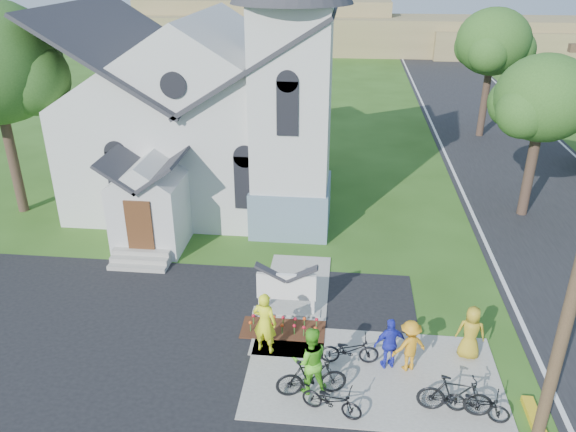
# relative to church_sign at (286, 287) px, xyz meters

# --- Properties ---
(ground) EXTENTS (120.00, 120.00, 0.00)m
(ground) POSITION_rel_church_sign_xyz_m (1.20, -3.20, -1.03)
(ground) COLOR #2D5117
(ground) RESTS_ON ground
(parking_lot) EXTENTS (20.00, 16.00, 0.02)m
(parking_lot) POSITION_rel_church_sign_xyz_m (-5.80, -5.20, -1.02)
(parking_lot) COLOR black
(parking_lot) RESTS_ON ground
(road) EXTENTS (8.00, 90.00, 0.02)m
(road) POSITION_rel_church_sign_xyz_m (11.20, 11.80, -1.02)
(road) COLOR black
(road) RESTS_ON ground
(sidewalk) EXTENTS (7.00, 4.00, 0.05)m
(sidewalk) POSITION_rel_church_sign_xyz_m (2.70, -2.70, -1.00)
(sidewalk) COLOR gray
(sidewalk) RESTS_ON ground
(church) EXTENTS (12.35, 12.00, 13.00)m
(church) POSITION_rel_church_sign_xyz_m (-4.28, 9.28, 4.22)
(church) COLOR silver
(church) RESTS_ON ground
(church_sign) EXTENTS (2.20, 0.40, 1.70)m
(church_sign) POSITION_rel_church_sign_xyz_m (0.00, 0.00, 0.00)
(church_sign) COLOR gray
(church_sign) RESTS_ON ground
(flower_bed) EXTENTS (2.60, 1.10, 0.07)m
(flower_bed) POSITION_rel_church_sign_xyz_m (0.00, -0.90, -0.99)
(flower_bed) COLOR #3B1F10
(flower_bed) RESTS_ON ground
(tree_road_near) EXTENTS (4.00, 4.00, 7.05)m
(tree_road_near) POSITION_rel_church_sign_xyz_m (9.70, 8.80, 4.18)
(tree_road_near) COLOR #3B2820
(tree_road_near) RESTS_ON ground
(tree_road_mid) EXTENTS (4.40, 4.40, 7.80)m
(tree_road_mid) POSITION_rel_church_sign_xyz_m (10.20, 20.80, 4.75)
(tree_road_mid) COLOR #3B2820
(tree_road_mid) RESTS_ON ground
(distant_hills) EXTENTS (61.00, 10.00, 5.60)m
(distant_hills) POSITION_rel_church_sign_xyz_m (4.56, 53.13, 1.15)
(distant_hills) COLOR olive
(distant_hills) RESTS_ON ground
(cyclist_0) EXTENTS (0.80, 0.62, 1.95)m
(cyclist_0) POSITION_rel_church_sign_xyz_m (-0.41, -1.94, 0.00)
(cyclist_0) COLOR #EDF61D
(cyclist_0) RESTS_ON sidewalk
(bike_0) EXTENTS (1.71, 0.71, 0.88)m
(bike_0) POSITION_rel_church_sign_xyz_m (2.04, -2.23, -0.54)
(bike_0) COLOR black
(bike_0) RESTS_ON sidewalk
(cyclist_1) EXTENTS (1.09, 0.94, 1.95)m
(cyclist_1) POSITION_rel_church_sign_xyz_m (1.00, -3.44, -0.00)
(cyclist_1) COLOR #59C525
(cyclist_1) RESTS_ON sidewalk
(bike_1) EXTENTS (1.96, 0.94, 1.14)m
(bike_1) POSITION_rel_church_sign_xyz_m (1.05, -3.62, -0.41)
(bike_1) COLOR black
(bike_1) RESTS_ON sidewalk
(cyclist_2) EXTENTS (1.01, 0.65, 1.59)m
(cyclist_2) POSITION_rel_church_sign_xyz_m (3.15, -2.28, -0.18)
(cyclist_2) COLOR #2831CA
(cyclist_2) RESTS_ON sidewalk
(bike_2) EXTENTS (1.69, 1.01, 0.84)m
(bike_2) POSITION_rel_church_sign_xyz_m (1.61, -4.23, -0.56)
(bike_2) COLOR black
(bike_2) RESTS_ON sidewalk
(cyclist_3) EXTENTS (1.16, 0.94, 1.56)m
(cyclist_3) POSITION_rel_church_sign_xyz_m (3.68, -2.30, -0.19)
(cyclist_3) COLOR orange
(cyclist_3) RESTS_ON sidewalk
(bike_3) EXTENTS (1.92, 0.70, 1.13)m
(bike_3) POSITION_rel_church_sign_xyz_m (4.69, -3.89, -0.41)
(bike_3) COLOR black
(bike_3) RESTS_ON sidewalk
(cyclist_4) EXTENTS (0.88, 0.65, 1.66)m
(cyclist_4) POSITION_rel_church_sign_xyz_m (5.46, -1.59, -0.15)
(cyclist_4) COLOR #B39621
(cyclist_4) RESTS_ON sidewalk
(bike_4) EXTENTS (1.67, 0.98, 0.83)m
(bike_4) POSITION_rel_church_sign_xyz_m (5.25, -3.96, -0.56)
(bike_4) COLOR black
(bike_4) RESTS_ON sidewalk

